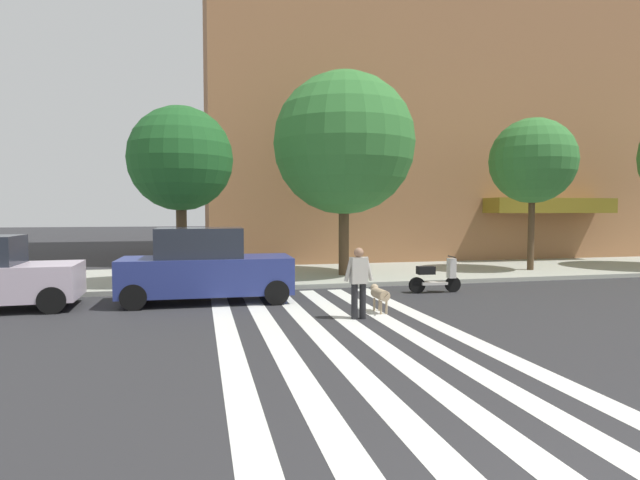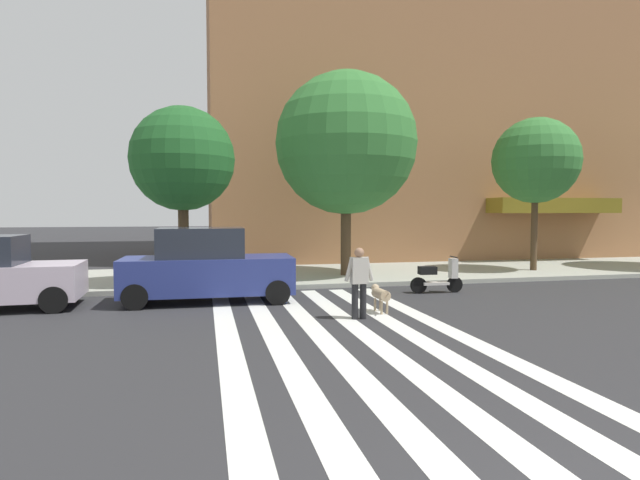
# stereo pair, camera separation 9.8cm
# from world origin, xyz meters

# --- Properties ---
(ground_plane) EXTENTS (160.00, 160.00, 0.00)m
(ground_plane) POSITION_xyz_m (0.00, 6.42, 0.00)
(ground_plane) COLOR #2B2B2D
(sidewalk_far) EXTENTS (80.00, 6.00, 0.15)m
(sidewalk_far) POSITION_xyz_m (0.00, 15.85, 0.07)
(sidewalk_far) COLOR #A4A699
(sidewalk_far) RESTS_ON ground_plane
(crosswalk_stripes) EXTENTS (4.95, 12.25, 0.01)m
(crosswalk_stripes) POSITION_xyz_m (-0.51, 6.42, 0.00)
(crosswalk_stripes) COLOR silver
(crosswalk_stripes) RESTS_ON ground_plane
(parked_car_behind_first) EXTENTS (4.58, 1.98, 2.02)m
(parked_car_behind_first) POSITION_xyz_m (-3.13, 11.25, 0.95)
(parked_car_behind_first) COLOR navy
(parked_car_behind_first) RESTS_ON ground_plane
(parked_scooter) EXTENTS (1.63, 0.50, 1.11)m
(parked_scooter) POSITION_xyz_m (3.68, 11.27, 0.48)
(parked_scooter) COLOR black
(parked_scooter) RESTS_ON ground_plane
(street_tree_nearest) EXTENTS (3.27, 3.27, 5.61)m
(street_tree_nearest) POSITION_xyz_m (-3.82, 13.80, 4.10)
(street_tree_nearest) COLOR #4C3823
(street_tree_nearest) RESTS_ON sidewalk_far
(street_tree_middle) EXTENTS (5.13, 5.13, 7.34)m
(street_tree_middle) POSITION_xyz_m (1.86, 14.98, 4.91)
(street_tree_middle) COLOR #4C3823
(street_tree_middle) RESTS_ON sidewalk_far
(street_tree_further) EXTENTS (3.34, 3.34, 5.98)m
(street_tree_further) POSITION_xyz_m (9.53, 14.80, 4.45)
(street_tree_further) COLOR #4C3823
(street_tree_further) RESTS_ON sidewalk_far
(pedestrian_dog_walker) EXTENTS (0.71, 0.25, 1.64)m
(pedestrian_dog_walker) POSITION_xyz_m (0.26, 8.18, 0.93)
(pedestrian_dog_walker) COLOR black
(pedestrian_dog_walker) RESTS_ON ground_plane
(dog_on_leash) EXTENTS (0.28, 1.03, 0.65)m
(dog_on_leash) POSITION_xyz_m (1.00, 8.83, 0.44)
(dog_on_leash) COLOR tan
(dog_on_leash) RESTS_ON ground_plane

